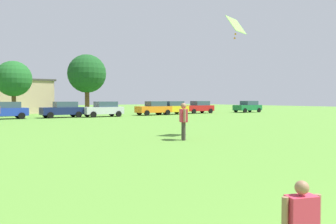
{
  "coord_description": "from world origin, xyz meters",
  "views": [
    {
      "loc": [
        -5.41,
        0.1,
        1.95
      ],
      "look_at": [
        1.13,
        9.82,
        1.51
      ],
      "focal_mm": 36.85,
      "sensor_mm": 36.0,
      "label": 1
    }
  ],
  "objects_px": {
    "parked_car_blue_1": "(5,110)",
    "parked_car_orange_4": "(154,108)",
    "parked_car_red_6": "(199,107)",
    "parked_car_green_7": "(248,106)",
    "adult_bystander": "(184,118)",
    "parked_car_navy_2": "(63,109)",
    "tree_right": "(13,79)",
    "kite": "(236,26)",
    "tree_far_right": "(87,74)",
    "child_kite_flyer": "(301,218)",
    "parked_car_silver_3": "(104,109)",
    "parked_car_yellow_5": "(172,108)"
  },
  "relations": [
    {
      "from": "parked_car_green_7",
      "to": "parked_car_yellow_5",
      "type": "bearing_deg",
      "value": -1.72
    },
    {
      "from": "parked_car_blue_1",
      "to": "tree_far_right",
      "type": "bearing_deg",
      "value": -149.16
    },
    {
      "from": "parked_car_red_6",
      "to": "parked_car_green_7",
      "type": "relative_size",
      "value": 1.0
    },
    {
      "from": "child_kite_flyer",
      "to": "parked_car_silver_3",
      "type": "distance_m",
      "value": 35.1
    },
    {
      "from": "kite",
      "to": "tree_far_right",
      "type": "xyz_separation_m",
      "value": [
        3.15,
        29.92,
        -0.56
      ]
    },
    {
      "from": "child_kite_flyer",
      "to": "adult_bystander",
      "type": "relative_size",
      "value": 0.59
    },
    {
      "from": "child_kite_flyer",
      "to": "parked_car_navy_2",
      "type": "height_order",
      "value": "parked_car_navy_2"
    },
    {
      "from": "parked_car_orange_4",
      "to": "parked_car_blue_1",
      "type": "bearing_deg",
      "value": -3.08
    },
    {
      "from": "parked_car_orange_4",
      "to": "tree_right",
      "type": "distance_m",
      "value": 16.39
    },
    {
      "from": "adult_bystander",
      "to": "kite",
      "type": "relative_size",
      "value": 1.2
    },
    {
      "from": "kite",
      "to": "parked_car_navy_2",
      "type": "xyz_separation_m",
      "value": [
        -2.07,
        23.15,
        -4.92
      ]
    },
    {
      "from": "parked_car_blue_1",
      "to": "parked_car_silver_3",
      "type": "xyz_separation_m",
      "value": [
        9.78,
        -1.21,
        0.0
      ]
    },
    {
      "from": "child_kite_flyer",
      "to": "adult_bystander",
      "type": "height_order",
      "value": "adult_bystander"
    },
    {
      "from": "parked_car_yellow_5",
      "to": "parked_car_green_7",
      "type": "xyz_separation_m",
      "value": [
        13.29,
        -0.4,
        0.0
      ]
    },
    {
      "from": "adult_bystander",
      "to": "parked_car_navy_2",
      "type": "distance_m",
      "value": 23.18
    },
    {
      "from": "parked_car_orange_4",
      "to": "tree_far_right",
      "type": "bearing_deg",
      "value": -52.09
    },
    {
      "from": "child_kite_flyer",
      "to": "parked_car_red_6",
      "type": "distance_m",
      "value": 43.47
    },
    {
      "from": "parked_car_yellow_5",
      "to": "parked_car_green_7",
      "type": "distance_m",
      "value": 13.29
    },
    {
      "from": "child_kite_flyer",
      "to": "parked_car_red_6",
      "type": "xyz_separation_m",
      "value": [
        26.46,
        34.49,
        0.24
      ]
    },
    {
      "from": "parked_car_yellow_5",
      "to": "parked_car_navy_2",
      "type": "bearing_deg",
      "value": -1.78
    },
    {
      "from": "tree_right",
      "to": "parked_car_blue_1",
      "type": "bearing_deg",
      "value": -107.98
    },
    {
      "from": "adult_bystander",
      "to": "parked_car_red_6",
      "type": "height_order",
      "value": "adult_bystander"
    },
    {
      "from": "child_kite_flyer",
      "to": "adult_bystander",
      "type": "distance_m",
      "value": 12.5
    },
    {
      "from": "parked_car_red_6",
      "to": "parked_car_silver_3",
      "type": "bearing_deg",
      "value": 5.69
    },
    {
      "from": "adult_bystander",
      "to": "parked_car_green_7",
      "type": "relative_size",
      "value": 0.41
    },
    {
      "from": "parked_car_green_7",
      "to": "parked_car_blue_1",
      "type": "bearing_deg",
      "value": -2.03
    },
    {
      "from": "parked_car_navy_2",
      "to": "parked_car_yellow_5",
      "type": "distance_m",
      "value": 13.66
    },
    {
      "from": "adult_bystander",
      "to": "parked_car_green_7",
      "type": "distance_m",
      "value": 36.02
    },
    {
      "from": "parked_car_blue_1",
      "to": "parked_car_red_6",
      "type": "bearing_deg",
      "value": -179.42
    },
    {
      "from": "parked_car_red_6",
      "to": "child_kite_flyer",
      "type": "bearing_deg",
      "value": 52.51
    },
    {
      "from": "parked_car_navy_2",
      "to": "tree_far_right",
      "type": "distance_m",
      "value": 9.59
    },
    {
      "from": "parked_car_navy_2",
      "to": "parked_car_orange_4",
      "type": "xyz_separation_m",
      "value": [
        10.92,
        -0.56,
        0.0
      ]
    },
    {
      "from": "kite",
      "to": "parked_car_blue_1",
      "type": "xyz_separation_m",
      "value": [
        -7.64,
        23.48,
        -4.92
      ]
    },
    {
      "from": "parked_car_navy_2",
      "to": "parked_car_silver_3",
      "type": "xyz_separation_m",
      "value": [
        4.2,
        -0.88,
        0.0
      ]
    },
    {
      "from": "parked_car_blue_1",
      "to": "parked_car_orange_4",
      "type": "height_order",
      "value": "same"
    },
    {
      "from": "child_kite_flyer",
      "to": "kite",
      "type": "relative_size",
      "value": 0.7
    },
    {
      "from": "parked_car_blue_1",
      "to": "tree_right",
      "type": "height_order",
      "value": "tree_right"
    },
    {
      "from": "parked_car_blue_1",
      "to": "parked_car_silver_3",
      "type": "relative_size",
      "value": 1.0
    },
    {
      "from": "kite",
      "to": "parked_car_red_6",
      "type": "bearing_deg",
      "value": 54.81
    },
    {
      "from": "parked_car_orange_4",
      "to": "parked_car_red_6",
      "type": "distance_m",
      "value": 7.95
    },
    {
      "from": "parked_car_green_7",
      "to": "tree_right",
      "type": "relative_size",
      "value": 0.69
    },
    {
      "from": "parked_car_blue_1",
      "to": "parked_car_yellow_5",
      "type": "relative_size",
      "value": 1.0
    },
    {
      "from": "kite",
      "to": "parked_car_navy_2",
      "type": "relative_size",
      "value": 0.34
    },
    {
      "from": "parked_car_red_6",
      "to": "parked_car_green_7",
      "type": "height_order",
      "value": "same"
    },
    {
      "from": "adult_bystander",
      "to": "parked_car_silver_3",
      "type": "relative_size",
      "value": 0.41
    },
    {
      "from": "adult_bystander",
      "to": "parked_car_orange_4",
      "type": "relative_size",
      "value": 0.41
    },
    {
      "from": "parked_car_navy_2",
      "to": "parked_car_silver_3",
      "type": "distance_m",
      "value": 4.29
    },
    {
      "from": "child_kite_flyer",
      "to": "tree_right",
      "type": "height_order",
      "value": "tree_right"
    },
    {
      "from": "parked_car_blue_1",
      "to": "kite",
      "type": "bearing_deg",
      "value": 108.03
    },
    {
      "from": "child_kite_flyer",
      "to": "parked_car_green_7",
      "type": "bearing_deg",
      "value": 63.34
    }
  ]
}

